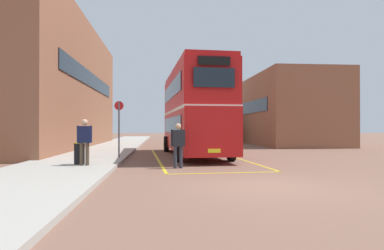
% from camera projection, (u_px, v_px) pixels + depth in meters
% --- Properties ---
extents(ground_plane, '(135.60, 135.60, 0.00)m').
position_uv_depth(ground_plane, '(202.00, 150.00, 23.58)').
color(ground_plane, brown).
extents(sidewalk_left, '(4.00, 57.60, 0.14)m').
position_uv_depth(sidewalk_left, '(111.00, 148.00, 25.39)').
color(sidewalk_left, '#A39E93').
rests_on(sidewalk_left, ground).
extents(brick_building_left, '(6.01, 22.97, 9.39)m').
position_uv_depth(brick_building_left, '(52.00, 86.00, 26.21)').
color(brick_building_left, brown).
rests_on(brick_building_left, ground).
extents(depot_building_right, '(6.48, 15.75, 6.21)m').
position_uv_depth(depot_building_right, '(281.00, 111.00, 33.08)').
color(depot_building_right, brown).
rests_on(depot_building_right, ground).
extents(double_decker_bus, '(3.27, 10.65, 4.75)m').
position_uv_depth(double_decker_bus, '(194.00, 110.00, 19.13)').
color(double_decker_bus, black).
rests_on(double_decker_bus, ground).
extents(single_deck_bus, '(2.91, 8.55, 3.02)m').
position_uv_depth(single_deck_bus, '(209.00, 127.00, 37.83)').
color(single_deck_bus, black).
rests_on(single_deck_bus, ground).
extents(pedestrian_boarding, '(0.56, 0.35, 1.74)m').
position_uv_depth(pedestrian_boarding, '(178.00, 142.00, 13.29)').
color(pedestrian_boarding, '#2D2D38').
rests_on(pedestrian_boarding, ground).
extents(pedestrian_waiting_near, '(0.58, 0.28, 1.75)m').
position_uv_depth(pedestrian_waiting_near, '(84.00, 138.00, 13.03)').
color(pedestrian_waiting_near, '#473828').
rests_on(pedestrian_waiting_near, sidewalk_left).
extents(litter_bin, '(0.42, 0.42, 0.85)m').
position_uv_depth(litter_bin, '(79.00, 153.00, 13.35)').
color(litter_bin, black).
rests_on(litter_bin, sidewalk_left).
extents(bus_stop_sign, '(0.44, 0.08, 2.71)m').
position_uv_depth(bus_stop_sign, '(119.00, 123.00, 16.68)').
color(bus_stop_sign, '#4C4C51').
rests_on(bus_stop_sign, sidewalk_left).
extents(bay_marking_yellow, '(4.95, 12.78, 0.01)m').
position_uv_depth(bay_marking_yellow, '(198.00, 159.00, 17.19)').
color(bay_marking_yellow, gold).
rests_on(bay_marking_yellow, ground).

